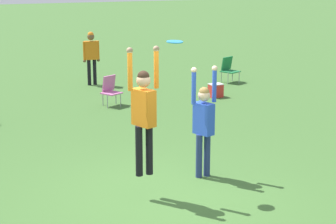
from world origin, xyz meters
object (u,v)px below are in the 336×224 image
(person_defending, at_px, (204,120))
(cooler_box, at_px, (216,90))
(camping_chair_0, at_px, (229,68))
(camping_chair_3, at_px, (110,89))
(frisbee, at_px, (175,42))
(person_jumping, at_px, (144,108))
(person_spectator_near, at_px, (91,53))

(person_defending, relative_size, cooler_box, 5.05)
(camping_chair_0, relative_size, camping_chair_3, 1.02)
(frisbee, height_order, camping_chair_0, frisbee)
(person_jumping, relative_size, camping_chair_3, 2.53)
(person_defending, bearing_deg, person_spectator_near, 156.81)
(person_jumping, height_order, person_spectator_near, person_jumping)
(frisbee, distance_m, person_spectator_near, 9.81)
(person_jumping, height_order, cooler_box, person_jumping)
(person_defending, relative_size, camping_chair_0, 2.39)
(frisbee, bearing_deg, person_defending, 23.19)
(camping_chair_3, height_order, cooler_box, camping_chair_3)
(frisbee, relative_size, person_spectator_near, 0.16)
(person_jumping, bearing_deg, person_spectator_near, -30.86)
(camping_chair_3, xyz_separation_m, person_spectator_near, (0.43, 3.10, 0.60))
(cooler_box, bearing_deg, person_defending, -121.72)
(person_defending, distance_m, camping_chair_0, 9.33)
(person_jumping, height_order, camping_chair_3, person_jumping)
(camping_chair_3, xyz_separation_m, cooler_box, (3.27, -0.30, -0.28))
(person_jumping, relative_size, person_spectator_near, 1.21)
(person_defending, bearing_deg, camping_chair_0, 127.66)
(person_defending, bearing_deg, frisbee, -85.20)
(frisbee, xyz_separation_m, camping_chair_0, (5.94, 8.04, -2.10))
(camping_chair_0, relative_size, person_spectator_near, 0.49)
(person_defending, height_order, camping_chair_0, person_defending)
(camping_chair_0, relative_size, cooler_box, 2.11)
(camping_chair_0, distance_m, person_spectator_near, 4.72)
(frisbee, bearing_deg, person_jumping, -167.69)
(camping_chair_0, bearing_deg, camping_chair_3, -4.57)
(person_jumping, distance_m, camping_chair_3, 6.91)
(person_jumping, xyz_separation_m, frisbee, (0.63, 0.14, 1.04))
(camping_chair_0, xyz_separation_m, cooler_box, (-1.58, -1.87, -0.29))
(person_defending, relative_size, person_spectator_near, 1.16)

